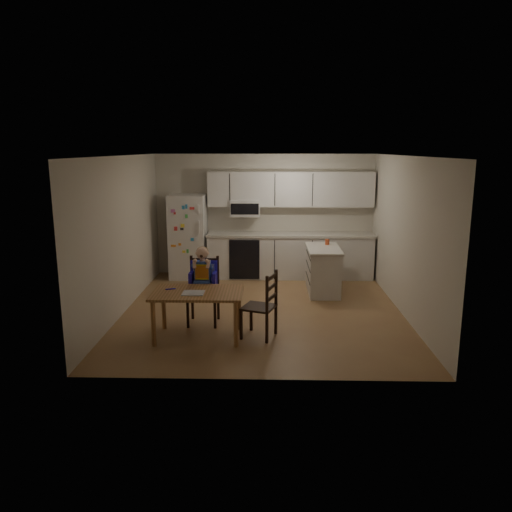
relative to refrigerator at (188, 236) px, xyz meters
The scene contains 10 objects.
room 2.31m from the refrigerator, 47.16° to the right, with size 4.52×5.01×2.51m.
refrigerator is the anchor object (origin of this frame).
kitchen_run 2.05m from the refrigerator, ahead, with size 3.37×0.62×2.15m.
kitchen_island 2.88m from the refrigerator, 21.57° to the right, with size 0.59×1.13×0.84m.
red_cup 2.84m from the refrigerator, 15.08° to the right, with size 0.08×0.08×0.10m, color #C04721.
dining_table 3.43m from the refrigerator, 78.86° to the right, with size 1.25×0.80×0.67m.
napkin 3.51m from the refrigerator, 79.86° to the right, with size 0.29×0.25×0.01m, color #A7A7AC.
toddler_spoon 3.28m from the refrigerator, 85.47° to the right, with size 0.02×0.02×0.12m, color #281CCD.
chair_booster 2.82m from the refrigerator, 76.40° to the right, with size 0.46×0.46×1.19m.
chair_side 3.72m from the refrigerator, 64.38° to the right, with size 0.54×0.54×0.95m.
Camera 1 is at (0.10, -7.82, 2.62)m, focal length 35.00 mm.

